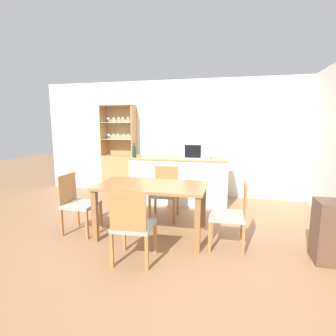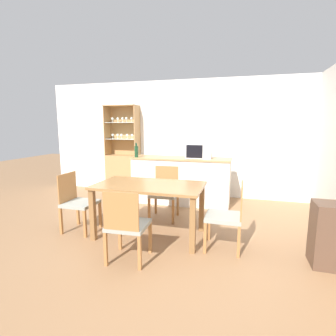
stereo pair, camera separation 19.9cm
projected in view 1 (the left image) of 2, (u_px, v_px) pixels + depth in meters
ground_plane at (152, 243)px, 3.55m from camera, size 18.00×18.00×0.00m
wall_back at (185, 138)px, 5.86m from camera, size 6.80×0.06×2.55m
kitchen_counter at (179, 180)px, 5.31m from camera, size 1.97×0.60×0.93m
display_cabinet at (120, 167)px, 6.13m from camera, size 0.77×0.35×2.02m
dining_table at (152, 192)px, 3.68m from camera, size 1.51×0.85×0.75m
dining_chair_side_left_near at (78, 203)px, 3.84m from camera, size 0.45×0.45×0.87m
dining_chair_head_near at (133, 226)px, 2.98m from camera, size 0.46×0.46×0.87m
dining_chair_side_right_near at (231, 215)px, 3.34m from camera, size 0.44×0.44×0.87m
dining_chair_head_far at (165, 193)px, 4.44m from camera, size 0.46×0.46×0.87m
microwave at (197, 151)px, 5.17m from camera, size 0.49×0.33×0.29m
wine_bottle at (134, 152)px, 5.23m from camera, size 0.07×0.07×0.29m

